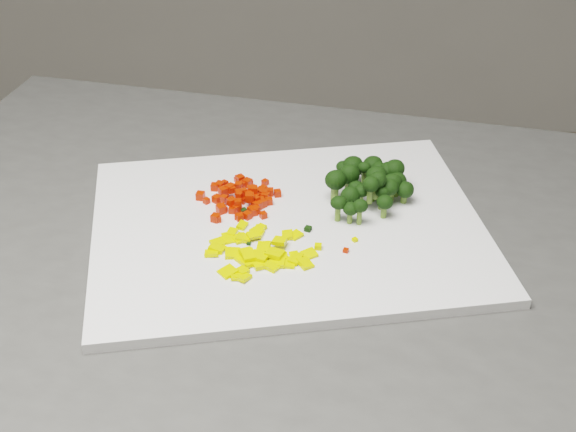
# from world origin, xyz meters

# --- Properties ---
(cutting_board) EXTENTS (0.49, 0.42, 0.01)m
(cutting_board) POSITION_xyz_m (-0.24, -0.06, 0.91)
(cutting_board) COLOR white
(cutting_board) RESTS_ON counter_block
(carrot_pile) EXTENTS (0.09, 0.09, 0.03)m
(carrot_pile) POSITION_xyz_m (-0.30, -0.02, 0.92)
(carrot_pile) COLOR red
(carrot_pile) RESTS_ON cutting_board
(pepper_pile) EXTENTS (0.11, 0.11, 0.02)m
(pepper_pile) POSITION_xyz_m (-0.26, -0.11, 0.92)
(pepper_pile) COLOR yellow
(pepper_pile) RESTS_ON cutting_board
(broccoli_pile) EXTENTS (0.11, 0.11, 0.05)m
(broccoli_pile) POSITION_xyz_m (-0.15, -0.00, 0.94)
(broccoli_pile) COLOR black
(broccoli_pile) RESTS_ON cutting_board
(carrot_cube_0) EXTENTS (0.01, 0.01, 0.01)m
(carrot_cube_0) POSITION_xyz_m (-0.31, 0.01, 0.91)
(carrot_cube_0) COLOR red
(carrot_cube_0) RESTS_ON carrot_pile
(carrot_cube_1) EXTENTS (0.01, 0.01, 0.01)m
(carrot_cube_1) POSITION_xyz_m (-0.28, -0.01, 0.92)
(carrot_cube_1) COLOR red
(carrot_cube_1) RESTS_ON carrot_pile
(carrot_cube_2) EXTENTS (0.01, 0.01, 0.01)m
(carrot_cube_2) POSITION_xyz_m (-0.32, 0.00, 0.91)
(carrot_cube_2) COLOR red
(carrot_cube_2) RESTS_ON carrot_pile
(carrot_cube_3) EXTENTS (0.01, 0.01, 0.01)m
(carrot_cube_3) POSITION_xyz_m (-0.28, -0.00, 0.92)
(carrot_cube_3) COLOR red
(carrot_cube_3) RESTS_ON carrot_pile
(carrot_cube_4) EXTENTS (0.01, 0.01, 0.01)m
(carrot_cube_4) POSITION_xyz_m (-0.28, -0.02, 0.92)
(carrot_cube_4) COLOR red
(carrot_cube_4) RESTS_ON carrot_pile
(carrot_cube_5) EXTENTS (0.01, 0.01, 0.01)m
(carrot_cube_5) POSITION_xyz_m (-0.27, -0.01, 0.92)
(carrot_cube_5) COLOR red
(carrot_cube_5) RESTS_ON carrot_pile
(carrot_cube_6) EXTENTS (0.01, 0.01, 0.01)m
(carrot_cube_6) POSITION_xyz_m (-0.30, -0.04, 0.92)
(carrot_cube_6) COLOR red
(carrot_cube_6) RESTS_ON carrot_pile
(carrot_cube_7) EXTENTS (0.01, 0.01, 0.01)m
(carrot_cube_7) POSITION_xyz_m (-0.29, -0.02, 0.91)
(carrot_cube_7) COLOR red
(carrot_cube_7) RESTS_ON carrot_pile
(carrot_cube_8) EXTENTS (0.01, 0.01, 0.01)m
(carrot_cube_8) POSITION_xyz_m (-0.32, -0.04, 0.92)
(carrot_cube_8) COLOR red
(carrot_cube_8) RESTS_ON carrot_pile
(carrot_cube_9) EXTENTS (0.01, 0.01, 0.01)m
(carrot_cube_9) POSITION_xyz_m (-0.29, -0.02, 0.92)
(carrot_cube_9) COLOR red
(carrot_cube_9) RESTS_ON carrot_pile
(carrot_cube_10) EXTENTS (0.01, 0.01, 0.01)m
(carrot_cube_10) POSITION_xyz_m (-0.29, -0.05, 0.91)
(carrot_cube_10) COLOR red
(carrot_cube_10) RESTS_ON carrot_pile
(carrot_cube_11) EXTENTS (0.01, 0.01, 0.01)m
(carrot_cube_11) POSITION_xyz_m (-0.28, -0.02, 0.92)
(carrot_cube_11) COLOR red
(carrot_cube_11) RESTS_ON carrot_pile
(carrot_cube_12) EXTENTS (0.01, 0.01, 0.01)m
(carrot_cube_12) POSITION_xyz_m (-0.27, -0.05, 0.91)
(carrot_cube_12) COLOR red
(carrot_cube_12) RESTS_ON carrot_pile
(carrot_cube_13) EXTENTS (0.01, 0.01, 0.01)m
(carrot_cube_13) POSITION_xyz_m (-0.27, -0.00, 0.92)
(carrot_cube_13) COLOR red
(carrot_cube_13) RESTS_ON carrot_pile
(carrot_cube_14) EXTENTS (0.01, 0.01, 0.01)m
(carrot_cube_14) POSITION_xyz_m (-0.31, 0.01, 0.91)
(carrot_cube_14) COLOR red
(carrot_cube_14) RESTS_ON carrot_pile
(carrot_cube_15) EXTENTS (0.01, 0.01, 0.01)m
(carrot_cube_15) POSITION_xyz_m (-0.29, -0.01, 0.92)
(carrot_cube_15) COLOR red
(carrot_cube_15) RESTS_ON carrot_pile
(carrot_cube_16) EXTENTS (0.01, 0.01, 0.01)m
(carrot_cube_16) POSITION_xyz_m (-0.32, -0.06, 0.92)
(carrot_cube_16) COLOR red
(carrot_cube_16) RESTS_ON carrot_pile
(carrot_cube_17) EXTENTS (0.01, 0.01, 0.01)m
(carrot_cube_17) POSITION_xyz_m (-0.26, -0.00, 0.92)
(carrot_cube_17) COLOR red
(carrot_cube_17) RESTS_ON carrot_pile
(carrot_cube_18) EXTENTS (0.01, 0.01, 0.01)m
(carrot_cube_18) POSITION_xyz_m (-0.33, -0.02, 0.91)
(carrot_cube_18) COLOR red
(carrot_cube_18) RESTS_ON carrot_pile
(carrot_cube_19) EXTENTS (0.01, 0.01, 0.01)m
(carrot_cube_19) POSITION_xyz_m (-0.29, -0.05, 0.91)
(carrot_cube_19) COLOR red
(carrot_cube_19) RESTS_ON carrot_pile
(carrot_cube_20) EXTENTS (0.01, 0.01, 0.01)m
(carrot_cube_20) POSITION_xyz_m (-0.28, 0.01, 0.91)
(carrot_cube_20) COLOR red
(carrot_cube_20) RESTS_ON carrot_pile
(carrot_cube_21) EXTENTS (0.01, 0.01, 0.01)m
(carrot_cube_21) POSITION_xyz_m (-0.28, -0.03, 0.92)
(carrot_cube_21) COLOR red
(carrot_cube_21) RESTS_ON carrot_pile
(carrot_cube_22) EXTENTS (0.01, 0.01, 0.01)m
(carrot_cube_22) POSITION_xyz_m (-0.27, -0.01, 0.92)
(carrot_cube_22) COLOR red
(carrot_cube_22) RESTS_ON carrot_pile
(carrot_cube_23) EXTENTS (0.01, 0.01, 0.01)m
(carrot_cube_23) POSITION_xyz_m (-0.26, 0.00, 0.92)
(carrot_cube_23) COLOR red
(carrot_cube_23) RESTS_ON carrot_pile
(carrot_cube_24) EXTENTS (0.01, 0.01, 0.01)m
(carrot_cube_24) POSITION_xyz_m (-0.30, -0.02, 0.92)
(carrot_cube_24) COLOR red
(carrot_cube_24) RESTS_ON carrot_pile
(carrot_cube_25) EXTENTS (0.01, 0.01, 0.01)m
(carrot_cube_25) POSITION_xyz_m (-0.28, -0.04, 0.92)
(carrot_cube_25) COLOR red
(carrot_cube_25) RESTS_ON carrot_pile
(carrot_cube_26) EXTENTS (0.01, 0.01, 0.01)m
(carrot_cube_26) POSITION_xyz_m (-0.29, -0.05, 0.91)
(carrot_cube_26) COLOR red
(carrot_cube_26) RESTS_ON carrot_pile
(carrot_cube_27) EXTENTS (0.01, 0.01, 0.01)m
(carrot_cube_27) POSITION_xyz_m (-0.31, 0.03, 0.91)
(carrot_cube_27) COLOR red
(carrot_cube_27) RESTS_ON carrot_pile
(carrot_cube_28) EXTENTS (0.01, 0.01, 0.01)m
(carrot_cube_28) POSITION_xyz_m (-0.28, -0.01, 0.92)
(carrot_cube_28) COLOR red
(carrot_cube_28) RESTS_ON carrot_pile
(carrot_cube_29) EXTENTS (0.01, 0.01, 0.01)m
(carrot_cube_29) POSITION_xyz_m (-0.30, -0.04, 0.92)
(carrot_cube_29) COLOR red
(carrot_cube_29) RESTS_ON carrot_pile
(carrot_cube_30) EXTENTS (0.01, 0.01, 0.01)m
(carrot_cube_30) POSITION_xyz_m (-0.31, -0.04, 0.91)
(carrot_cube_30) COLOR red
(carrot_cube_30) RESTS_ON carrot_pile
(carrot_cube_31) EXTENTS (0.01, 0.01, 0.01)m
(carrot_cube_31) POSITION_xyz_m (-0.28, -0.04, 0.92)
(carrot_cube_31) COLOR red
(carrot_cube_31) RESTS_ON carrot_pile
(carrot_cube_32) EXTENTS (0.01, 0.01, 0.01)m
(carrot_cube_32) POSITION_xyz_m (-0.32, -0.01, 0.92)
(carrot_cube_32) COLOR red
(carrot_cube_32) RESTS_ON carrot_pile
(carrot_cube_33) EXTENTS (0.01, 0.01, 0.01)m
(carrot_cube_33) POSITION_xyz_m (-0.28, -0.01, 0.92)
(carrot_cube_33) COLOR red
(carrot_cube_33) RESTS_ON carrot_pile
(carrot_cube_34) EXTENTS (0.01, 0.01, 0.01)m
(carrot_cube_34) POSITION_xyz_m (-0.27, 0.01, 0.92)
(carrot_cube_34) COLOR red
(carrot_cube_34) RESTS_ON carrot_pile
(carrot_cube_35) EXTENTS (0.01, 0.01, 0.01)m
(carrot_cube_35) POSITION_xyz_m (-0.32, 0.01, 0.92)
(carrot_cube_35) COLOR red
(carrot_cube_35) RESTS_ON carrot_pile
(carrot_cube_36) EXTENTS (0.01, 0.01, 0.01)m
(carrot_cube_36) POSITION_xyz_m (-0.27, 0.02, 0.91)
(carrot_cube_36) COLOR red
(carrot_cube_36) RESTS_ON carrot_pile
(carrot_cube_37) EXTENTS (0.01, 0.01, 0.01)m
(carrot_cube_37) POSITION_xyz_m (-0.30, 0.00, 0.92)
(carrot_cube_37) COLOR red
(carrot_cube_37) RESTS_ON carrot_pile
(carrot_cube_38) EXTENTS (0.01, 0.01, 0.01)m
(carrot_cube_38) POSITION_xyz_m (-0.30, 0.03, 0.92)
(carrot_cube_38) COLOR red
(carrot_cube_38) RESTS_ON carrot_pile
(carrot_cube_39) EXTENTS (0.01, 0.01, 0.01)m
(carrot_cube_39) POSITION_xyz_m (-0.28, -0.05, 0.92)
(carrot_cube_39) COLOR red
(carrot_cube_39) RESTS_ON carrot_pile
(carrot_cube_40) EXTENTS (0.01, 0.01, 0.01)m
(carrot_cube_40) POSITION_xyz_m (-0.27, -0.00, 0.92)
(carrot_cube_40) COLOR red
(carrot_cube_40) RESTS_ON carrot_pile
(carrot_cube_41) EXTENTS (0.01, 0.01, 0.01)m
(carrot_cube_41) POSITION_xyz_m (-0.33, 0.01, 0.92)
(carrot_cube_41) COLOR red
(carrot_cube_41) RESTS_ON carrot_pile
(carrot_cube_42) EXTENTS (0.01, 0.01, 0.01)m
(carrot_cube_42) POSITION_xyz_m (-0.31, -0.01, 0.92)
(carrot_cube_42) COLOR red
(carrot_cube_42) RESTS_ON carrot_pile
(carrot_cube_43) EXTENTS (0.01, 0.01, 0.01)m
(carrot_cube_43) POSITION_xyz_m (-0.31, -0.01, 0.92)
(carrot_cube_43) COLOR red
(carrot_cube_43) RESTS_ON carrot_pile
(carrot_cube_44) EXTENTS (0.01, 0.01, 0.01)m
(carrot_cube_44) POSITION_xyz_m (-0.30, -0.04, 0.92)
(carrot_cube_44) COLOR red
(carrot_cube_44) RESTS_ON carrot_pile
(carrot_cube_45) EXTENTS (0.01, 0.01, 0.01)m
(carrot_cube_45) POSITION_xyz_m (-0.31, -0.04, 0.92)
(carrot_cube_45) COLOR red
(carrot_cube_45) RESTS_ON carrot_pile
(carrot_cube_46) EXTENTS (0.01, 0.01, 0.01)m
(carrot_cube_46) POSITION_xyz_m (-0.26, -0.02, 0.92)
(carrot_cube_46) COLOR red
(carrot_cube_46) RESTS_ON carrot_pile
(carrot_cube_47) EXTENTS (0.01, 0.01, 0.01)m
(carrot_cube_47) POSITION_xyz_m (-0.32, 0.01, 0.91)
(carrot_cube_47) COLOR red
(carrot_cube_47) RESTS_ON carrot_pile
(carrot_cube_48) EXTENTS (0.01, 0.01, 0.01)m
(carrot_cube_48) POSITION_xyz_m (-0.30, -0.02, 0.92)
(carrot_cube_48) COLOR red
(carrot_cube_48) RESTS_ON carrot_pile
(carrot_cube_49) EXTENTS (0.01, 0.01, 0.01)m
(carrot_cube_49) POSITION_xyz_m (-0.32, -0.02, 0.92)
(carrot_cube_49) COLOR red
(carrot_cube_49) RESTS_ON carrot_pile
(carrot_cube_50) EXTENTS (0.01, 0.01, 0.01)m
(carrot_cube_50) POSITION_xyz_m (-0.27, -0.03, 0.92)
(carrot_cube_50) COLOR red
(carrot_cube_50) RESTS_ON carrot_pile
(carrot_cube_51) EXTENTS (0.01, 0.01, 0.01)m
(carrot_cube_51) POSITION_xyz_m (-0.32, -0.01, 0.92)
(carrot_cube_51) COLOR red
(carrot_cube_51) RESTS_ON carrot_pile
(carrot_cube_52) EXTENTS (0.01, 0.01, 0.01)m
(carrot_cube_52) POSITION_xyz_m (-0.28, -0.01, 0.92)
(carrot_cube_52) COLOR red
(carrot_cube_52) RESTS_ON carrot_pile
(carrot_cube_53) EXTENTS (0.01, 0.01, 0.01)m
(carrot_cube_53) POSITION_xyz_m (-0.27, -0.03, 0.92)
(carrot_cube_53) COLOR red
(carrot_cube_53) RESTS_ON carrot_pile
(carrot_cube_54) EXTENTS (0.01, 0.01, 0.01)m
(carrot_cube_54) POSITION_xyz_m (-0.32, -0.06, 0.92)
(carrot_cube_54) COLOR red
(carrot_cube_54) RESTS_ON carrot_pile
(carrot_cube_55) EXTENTS (0.01, 0.01, 0.01)m
(carrot_cube_55) POSITION_xyz_m (-0.30, -0.03, 0.92)
(carrot_cube_55) COLOR red
(carrot_cube_55) RESTS_ON carrot_pile
(carrot_cube_56) EXTENTS (0.01, 0.01, 0.01)m
(carrot_cube_56) POSITION_xyz_m (-0.30, -0.04, 0.92)
(carrot_cube_56) COLOR red
(carrot_cube_56) RESTS_ON carrot_pile
(carrot_cube_57) EXTENTS (0.01, 0.01, 0.01)m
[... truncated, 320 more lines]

